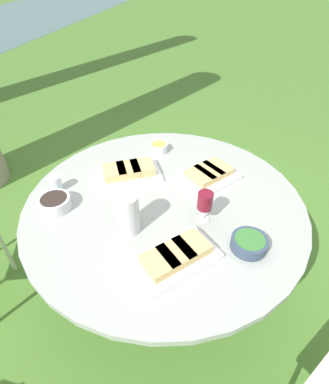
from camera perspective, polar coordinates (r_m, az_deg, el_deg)
ground_plane at (r=2.15m, az=0.00°, el=-16.26°), size 40.00×40.00×0.00m
dining_table at (r=1.66m, az=0.00°, el=-3.81°), size 1.48×1.48×0.72m
water_pitcher at (r=1.39m, az=-6.99°, el=-4.06°), size 0.11×0.11×0.21m
wine_glass at (r=1.43m, az=7.73°, el=-1.80°), size 0.07×0.07×0.17m
platter_bread_main at (r=1.77m, az=8.46°, el=3.48°), size 0.40×0.39×0.06m
platter_charcuterie at (r=1.77m, az=-6.83°, el=3.89°), size 0.37×0.42×0.07m
platter_sandwich_side at (r=1.31m, az=2.19°, el=-12.06°), size 0.42×0.40×0.06m
bowl_fries at (r=1.99m, az=-1.06°, el=8.57°), size 0.12×0.12×0.05m
bowl_salad at (r=1.41m, az=15.82°, el=-9.30°), size 0.16×0.16×0.06m
bowl_olives at (r=1.64m, az=-20.19°, el=-1.87°), size 0.16×0.16×0.06m
cup_water_near at (r=1.74m, az=-19.97°, el=1.50°), size 0.06×0.06×0.09m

